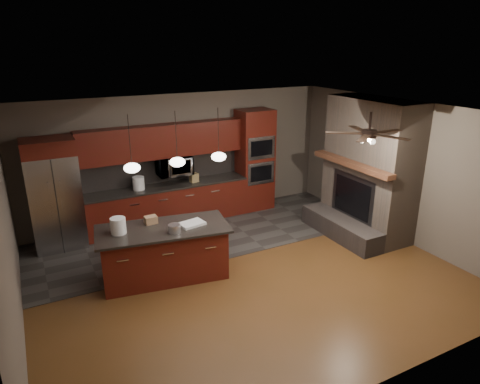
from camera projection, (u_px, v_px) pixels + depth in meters
ground at (245, 273)px, 7.49m from camera, size 7.00×7.00×0.00m
ceiling at (246, 113)px, 6.57m from camera, size 7.00×6.00×0.02m
back_wall at (182, 157)px, 9.54m from camera, size 7.00×0.02×2.80m
right_wall at (399, 170)px, 8.56m from camera, size 0.02×6.00×2.80m
left_wall at (6, 242)px, 5.50m from camera, size 0.02×6.00×2.80m
slate_tile_patch at (205, 234)px, 9.00m from camera, size 7.00×2.40×0.01m
fireplace_column at (367, 173)px, 8.73m from camera, size 1.30×2.10×2.80m
back_cabinetry at (166, 185)px, 9.28m from camera, size 3.59×0.64×2.20m
oven_tower at (255, 160)px, 10.09m from camera, size 0.80×0.63×2.38m
microwave at (174, 166)px, 9.24m from camera, size 0.73×0.41×0.50m
refrigerator at (55, 195)px, 8.14m from camera, size 0.93×0.75×2.16m
kitchen_island at (164, 252)px, 7.23m from camera, size 2.30×1.32×0.92m
white_bucket at (118, 226)px, 6.83m from camera, size 0.33×0.33×0.26m
paint_can at (174, 229)px, 6.88m from camera, size 0.26×0.26×0.14m
paint_tray at (192, 224)px, 7.19m from camera, size 0.45×0.35×0.04m
cardboard_box at (151, 220)px, 7.23m from camera, size 0.21×0.16×0.13m
counter_bucket at (138, 183)px, 8.93m from camera, size 0.28×0.28×0.28m
counter_box at (194, 178)px, 9.44m from camera, size 0.19×0.16×0.20m
pendant_left at (132, 168)px, 6.71m from camera, size 0.26×0.26×0.92m
pendant_center at (177, 162)px, 7.03m from camera, size 0.26×0.26×0.92m
pendant_right at (219, 156)px, 7.36m from camera, size 0.26×0.26×0.92m
ceiling_fan at (369, 133)px, 6.80m from camera, size 1.27×1.33×0.41m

